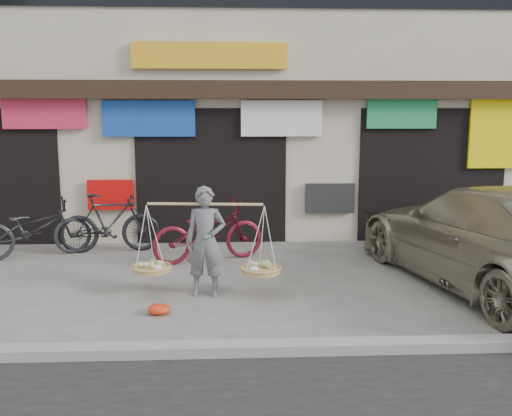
{
  "coord_description": "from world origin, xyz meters",
  "views": [
    {
      "loc": [
        0.35,
        -7.91,
        2.62
      ],
      "look_at": [
        0.77,
        0.9,
        1.14
      ],
      "focal_mm": 40.0,
      "sensor_mm": 36.0,
      "label": 1
    }
  ],
  "objects_px": {
    "bike_2": "(208,232)",
    "suv": "(493,236)",
    "bike_0": "(34,229)",
    "bike_1": "(110,223)",
    "street_vendor": "(206,246)"
  },
  "relations": [
    {
      "from": "bike_0",
      "to": "bike_2",
      "type": "height_order",
      "value": "bike_2"
    },
    {
      "from": "bike_0",
      "to": "bike_2",
      "type": "xyz_separation_m",
      "value": [
        3.19,
        -0.43,
        0.0
      ]
    },
    {
      "from": "bike_1",
      "to": "bike_2",
      "type": "distance_m",
      "value": 2.02
    },
    {
      "from": "bike_0",
      "to": "suv",
      "type": "relative_size",
      "value": 0.35
    },
    {
      "from": "bike_0",
      "to": "suv",
      "type": "height_order",
      "value": "suv"
    },
    {
      "from": "bike_2",
      "to": "street_vendor",
      "type": "bearing_deg",
      "value": 160.29
    },
    {
      "from": "bike_2",
      "to": "bike_0",
      "type": "bearing_deg",
      "value": 61.77
    },
    {
      "from": "bike_0",
      "to": "bike_1",
      "type": "height_order",
      "value": "bike_1"
    },
    {
      "from": "bike_1",
      "to": "suv",
      "type": "height_order",
      "value": "suv"
    },
    {
      "from": "suv",
      "to": "bike_2",
      "type": "bearing_deg",
      "value": -33.09
    },
    {
      "from": "street_vendor",
      "to": "bike_2",
      "type": "xyz_separation_m",
      "value": [
        -0.03,
        1.93,
        -0.2
      ]
    },
    {
      "from": "bike_2",
      "to": "suv",
      "type": "distance_m",
      "value": 4.66
    },
    {
      "from": "bike_1",
      "to": "suv",
      "type": "distance_m",
      "value": 6.68
    },
    {
      "from": "bike_1",
      "to": "bike_2",
      "type": "xyz_separation_m",
      "value": [
        1.88,
        -0.75,
        -0.03
      ]
    },
    {
      "from": "bike_0",
      "to": "bike_2",
      "type": "relative_size",
      "value": 1.0
    }
  ]
}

